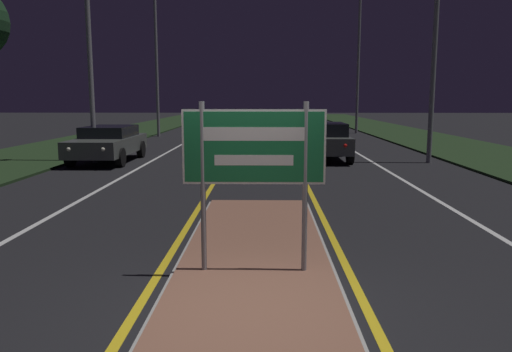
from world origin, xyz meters
TOP-DOWN VIEW (x-y plane):
  - ground_plane at (0.00, 0.00)m, footprint 160.00×160.00m
  - median_island at (0.00, 1.23)m, footprint 2.23×9.36m
  - verge_left at (-9.50, 20.00)m, footprint 5.00×100.00m
  - verge_right at (9.50, 20.00)m, footprint 5.00×100.00m
  - centre_line_yellow_left at (-1.30, 25.00)m, footprint 0.12×70.00m
  - centre_line_yellow_right at (1.30, 25.00)m, footprint 0.12×70.00m
  - lane_line_white_left at (-4.20, 25.00)m, footprint 0.12×70.00m
  - lane_line_white_right at (4.20, 25.00)m, footprint 0.12×70.00m
  - edge_line_white_left at (-7.20, 25.00)m, footprint 0.10×70.00m
  - edge_line_white_right at (7.20, 25.00)m, footprint 0.10×70.00m
  - highway_sign at (0.00, 1.22)m, footprint 1.85×0.07m
  - streetlight_left_near at (-6.21, 13.19)m, footprint 0.44×0.44m
  - streetlight_left_far at (-6.58, 26.22)m, footprint 0.49×0.49m
  - streetlight_right_far at (6.45, 29.46)m, footprint 0.60×0.60m
  - car_receding_0 at (2.38, 14.17)m, footprint 1.96×4.10m
  - car_receding_1 at (2.53, 22.86)m, footprint 1.93×4.40m
  - car_approaching_0 at (-5.78, 13.51)m, footprint 1.99×4.73m

SIDE VIEW (x-z plane):
  - ground_plane at x=0.00m, z-range 0.00..0.00m
  - centre_line_yellow_left at x=-1.30m, z-range 0.00..0.01m
  - centre_line_yellow_right at x=1.30m, z-range 0.00..0.01m
  - lane_line_white_left at x=-4.20m, z-range 0.00..0.01m
  - lane_line_white_right at x=4.20m, z-range 0.00..0.01m
  - edge_line_white_left at x=-7.20m, z-range 0.00..0.01m
  - edge_line_white_right at x=7.20m, z-range 0.00..0.01m
  - verge_left at x=-9.50m, z-range 0.00..0.08m
  - verge_right at x=9.50m, z-range 0.00..0.08m
  - median_island at x=0.00m, z-range -0.01..0.09m
  - car_approaching_0 at x=-5.78m, z-range 0.06..1.40m
  - car_receding_0 at x=2.38m, z-range 0.05..1.50m
  - car_receding_1 at x=2.53m, z-range 0.05..1.54m
  - highway_sign at x=0.00m, z-range 0.53..2.76m
  - streetlight_left_near at x=-6.21m, z-range 0.87..10.14m
  - streetlight_left_far at x=-6.58m, z-range 1.19..11.86m
  - streetlight_right_far at x=6.45m, z-range 1.86..12.52m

